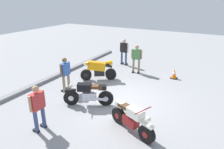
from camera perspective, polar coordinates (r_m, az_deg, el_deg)
name	(u,v)px	position (r m, az deg, el deg)	size (l,w,h in m)	color
ground_plane	(123,101)	(9.05, 3.06, -7.30)	(40.00, 40.00, 0.00)	gray
curb_edge	(47,80)	(11.58, -17.84, -1.39)	(14.00, 0.30, 0.15)	gray
motorcycle_orange_sportbike	(98,69)	(11.05, -3.90, 1.44)	(1.26, 1.72, 1.14)	black
motorcycle_cream_vintage	(132,119)	(6.95, 5.52, -12.28)	(1.00, 1.86, 1.07)	black
motorcycle_black_cruiser	(89,94)	(8.53, -6.58, -5.37)	(1.06, 1.92, 1.09)	black
person_in_black_shirt	(124,50)	(13.46, 3.38, 6.82)	(0.37, 0.67, 1.73)	#384772
person_in_red_shirt	(38,106)	(7.19, -20.04, -8.18)	(0.64, 0.30, 1.65)	#384772
person_in_blue_shirt	(65,72)	(9.80, -12.89, 0.56)	(0.65, 0.31, 1.67)	gray
person_in_green_shirt	(137,57)	(12.09, 6.87, 4.85)	(0.39, 0.65, 1.67)	gray
traffic_cone	(174,74)	(11.83, 17.02, 0.14)	(0.36, 0.36, 0.53)	black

